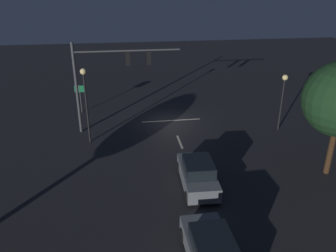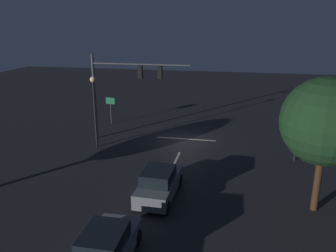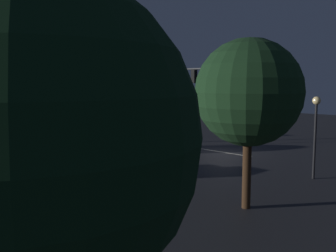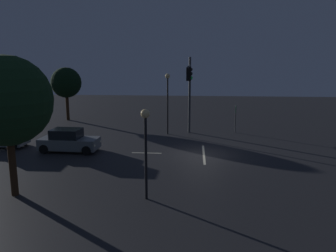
{
  "view_description": "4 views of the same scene",
  "coord_description": "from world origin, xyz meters",
  "px_view_note": "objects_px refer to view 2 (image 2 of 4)",
  "views": [
    {
      "loc": [
        4.11,
        26.09,
        11.03
      ],
      "look_at": [
        1.0,
        4.81,
        1.7
      ],
      "focal_mm": 36.15,
      "sensor_mm": 36.0,
      "label": 1
    },
    {
      "loc": [
        -3.94,
        26.82,
        9.54
      ],
      "look_at": [
        0.68,
        3.96,
        2.34
      ],
      "focal_mm": 37.0,
      "sensor_mm": 36.0,
      "label": 2
    },
    {
      "loc": [
        -16.61,
        22.76,
        5.19
      ],
      "look_at": [
        0.71,
        5.04,
        2.36
      ],
      "focal_mm": 40.39,
      "sensor_mm": 36.0,
      "label": 3
    },
    {
      "loc": [
        -23.7,
        0.54,
        6.75
      ],
      "look_at": [
        0.62,
        2.48,
        1.93
      ],
      "focal_mm": 36.05,
      "sensor_mm": 36.0,
      "label": 4
    }
  ],
  "objects_px": {
    "street_lamp_right_kerb": "(94,99)",
    "tree_left_near": "(326,122)",
    "street_lamp_left_kerb": "(299,117)",
    "route_sign": "(111,105)",
    "traffic_signal_assembly": "(123,82)",
    "car_approaching": "(159,184)",
    "car_distant": "(106,249)"
  },
  "relations": [
    {
      "from": "car_approaching",
      "to": "street_lamp_left_kerb",
      "type": "xyz_separation_m",
      "value": [
        -8.22,
        -7.0,
        2.39
      ]
    },
    {
      "from": "street_lamp_left_kerb",
      "to": "car_distant",
      "type": "bearing_deg",
      "value": 55.23
    },
    {
      "from": "traffic_signal_assembly",
      "to": "street_lamp_right_kerb",
      "type": "relative_size",
      "value": 1.43
    },
    {
      "from": "street_lamp_left_kerb",
      "to": "street_lamp_right_kerb",
      "type": "relative_size",
      "value": 0.81
    },
    {
      "from": "street_lamp_right_kerb",
      "to": "tree_left_near",
      "type": "relative_size",
      "value": 0.79
    },
    {
      "from": "traffic_signal_assembly",
      "to": "street_lamp_left_kerb",
      "type": "distance_m",
      "value": 13.34
    },
    {
      "from": "traffic_signal_assembly",
      "to": "tree_left_near",
      "type": "height_order",
      "value": "tree_left_near"
    },
    {
      "from": "street_lamp_left_kerb",
      "to": "car_approaching",
      "type": "bearing_deg",
      "value": 40.4
    },
    {
      "from": "traffic_signal_assembly",
      "to": "tree_left_near",
      "type": "relative_size",
      "value": 1.13
    },
    {
      "from": "street_lamp_left_kerb",
      "to": "street_lamp_right_kerb",
      "type": "xyz_separation_m",
      "value": [
        14.77,
        0.14,
        0.63
      ]
    },
    {
      "from": "route_sign",
      "to": "tree_left_near",
      "type": "relative_size",
      "value": 0.37
    },
    {
      "from": "car_distant",
      "to": "route_sign",
      "type": "relative_size",
      "value": 1.71
    },
    {
      "from": "car_approaching",
      "to": "traffic_signal_assembly",
      "type": "bearing_deg",
      "value": -61.06
    },
    {
      "from": "street_lamp_left_kerb",
      "to": "tree_left_near",
      "type": "bearing_deg",
      "value": 90.38
    },
    {
      "from": "traffic_signal_assembly",
      "to": "car_approaching",
      "type": "relative_size",
      "value": 1.79
    },
    {
      "from": "route_sign",
      "to": "car_approaching",
      "type": "bearing_deg",
      "value": 120.33
    },
    {
      "from": "car_approaching",
      "to": "tree_left_near",
      "type": "distance_m",
      "value": 9.19
    },
    {
      "from": "street_lamp_right_kerb",
      "to": "tree_left_near",
      "type": "bearing_deg",
      "value": 156.08
    },
    {
      "from": "route_sign",
      "to": "traffic_signal_assembly",
      "type": "bearing_deg",
      "value": 123.08
    },
    {
      "from": "traffic_signal_assembly",
      "to": "car_approaching",
      "type": "height_order",
      "value": "traffic_signal_assembly"
    },
    {
      "from": "traffic_signal_assembly",
      "to": "car_distant",
      "type": "bearing_deg",
      "value": 105.38
    },
    {
      "from": "street_lamp_right_kerb",
      "to": "tree_left_near",
      "type": "distance_m",
      "value": 16.24
    },
    {
      "from": "street_lamp_left_kerb",
      "to": "route_sign",
      "type": "bearing_deg",
      "value": -21.05
    },
    {
      "from": "car_approaching",
      "to": "street_lamp_left_kerb",
      "type": "relative_size",
      "value": 0.99
    },
    {
      "from": "street_lamp_right_kerb",
      "to": "route_sign",
      "type": "xyz_separation_m",
      "value": [
        1.12,
        -6.26,
        -1.97
      ]
    },
    {
      "from": "car_distant",
      "to": "street_lamp_right_kerb",
      "type": "bearing_deg",
      "value": -65.93
    },
    {
      "from": "traffic_signal_assembly",
      "to": "route_sign",
      "type": "relative_size",
      "value": 3.09
    },
    {
      "from": "street_lamp_left_kerb",
      "to": "street_lamp_right_kerb",
      "type": "distance_m",
      "value": 14.78
    },
    {
      "from": "car_distant",
      "to": "route_sign",
      "type": "bearing_deg",
      "value": -70.24
    },
    {
      "from": "car_approaching",
      "to": "tree_left_near",
      "type": "height_order",
      "value": "tree_left_near"
    },
    {
      "from": "street_lamp_left_kerb",
      "to": "route_sign",
      "type": "height_order",
      "value": "street_lamp_left_kerb"
    },
    {
      "from": "street_lamp_left_kerb",
      "to": "tree_left_near",
      "type": "distance_m",
      "value": 6.9
    }
  ]
}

